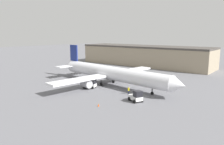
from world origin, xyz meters
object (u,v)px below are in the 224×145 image
Objects in this scene: airplane at (110,73)px; baggage_tug at (136,97)px; ground_crew_worker at (129,90)px; belt_loader_truck at (91,84)px; safety_cone_near at (98,105)px.

baggage_tug is (14.28, -8.60, -2.22)m from airplane.
ground_crew_worker is 0.49× the size of baggage_tug.
baggage_tug is 0.96× the size of belt_loader_truck.
baggage_tug is 8.40m from safety_cone_near.
belt_loader_truck is 15.25m from safety_cone_near.
baggage_tug is 16.13m from belt_loader_truck.
ground_crew_worker is 11.38m from belt_loader_truck.
baggage_tug reaches higher than safety_cone_near.
ground_crew_worker is 3.23× the size of safety_cone_near.
safety_cone_near is (-4.26, -7.19, -0.86)m from baggage_tug.
airplane reaches higher than ground_crew_worker.
ground_crew_worker is (9.66, -4.71, -2.41)m from airplane.
belt_loader_truck is at bearing -98.61° from airplane.
ground_crew_worker is 0.48× the size of belt_loader_truck.
safety_cone_near is (10.02, -15.79, -3.09)m from airplane.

